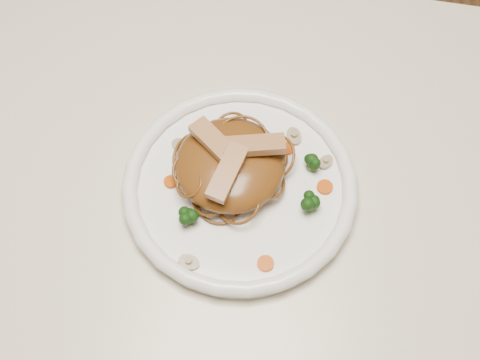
# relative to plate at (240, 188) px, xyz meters

# --- Properties ---
(ground) EXTENTS (4.00, 4.00, 0.00)m
(ground) POSITION_rel_plate_xyz_m (-0.04, -0.01, -0.76)
(ground) COLOR brown
(ground) RESTS_ON ground
(table) EXTENTS (1.20, 0.80, 0.75)m
(table) POSITION_rel_plate_xyz_m (-0.04, -0.01, -0.11)
(table) COLOR beige
(table) RESTS_ON ground
(plate) EXTENTS (0.38, 0.38, 0.02)m
(plate) POSITION_rel_plate_xyz_m (0.00, 0.00, 0.00)
(plate) COLOR white
(plate) RESTS_ON table
(noodle_mound) EXTENTS (0.17, 0.17, 0.05)m
(noodle_mound) POSITION_rel_plate_xyz_m (-0.02, 0.01, 0.03)
(noodle_mound) COLOR brown
(noodle_mound) RESTS_ON plate
(chicken_a) EXTENTS (0.08, 0.04, 0.01)m
(chicken_a) POSITION_rel_plate_xyz_m (0.01, 0.03, 0.06)
(chicken_a) COLOR tan
(chicken_a) RESTS_ON noodle_mound
(chicken_b) EXTENTS (0.08, 0.07, 0.01)m
(chicken_b) POSITION_rel_plate_xyz_m (-0.03, 0.02, 0.06)
(chicken_b) COLOR tan
(chicken_b) RESTS_ON noodle_mound
(chicken_c) EXTENTS (0.04, 0.08, 0.01)m
(chicken_c) POSITION_rel_plate_xyz_m (-0.01, -0.01, 0.06)
(chicken_c) COLOR tan
(chicken_c) RESTS_ON noodle_mound
(broccoli_0) EXTENTS (0.03, 0.03, 0.03)m
(broccoli_0) POSITION_rel_plate_xyz_m (0.09, 0.04, 0.02)
(broccoli_0) COLOR #0C330A
(broccoli_0) RESTS_ON plate
(broccoli_1) EXTENTS (0.02, 0.02, 0.03)m
(broccoli_1) POSITION_rel_plate_xyz_m (-0.07, 0.03, 0.02)
(broccoli_1) COLOR #0C330A
(broccoli_1) RESTS_ON plate
(broccoli_2) EXTENTS (0.04, 0.04, 0.03)m
(broccoli_2) POSITION_rel_plate_xyz_m (-0.05, -0.06, 0.02)
(broccoli_2) COLOR #0C330A
(broccoli_2) RESTS_ON plate
(broccoli_3) EXTENTS (0.03, 0.03, 0.03)m
(broccoli_3) POSITION_rel_plate_xyz_m (0.09, -0.01, 0.02)
(broccoli_3) COLOR #0C330A
(broccoli_3) RESTS_ON plate
(carrot_0) EXTENTS (0.02, 0.02, 0.00)m
(carrot_0) POSITION_rel_plate_xyz_m (0.05, 0.06, 0.01)
(carrot_0) COLOR #BF4107
(carrot_0) RESTS_ON plate
(carrot_1) EXTENTS (0.02, 0.02, 0.00)m
(carrot_1) POSITION_rel_plate_xyz_m (-0.09, -0.01, 0.01)
(carrot_1) COLOR #BF4107
(carrot_1) RESTS_ON plate
(carrot_2) EXTENTS (0.03, 0.03, 0.00)m
(carrot_2) POSITION_rel_plate_xyz_m (0.11, 0.02, 0.01)
(carrot_2) COLOR #BF4107
(carrot_2) RESTS_ON plate
(carrot_3) EXTENTS (0.02, 0.02, 0.00)m
(carrot_3) POSITION_rel_plate_xyz_m (-0.04, 0.07, 0.01)
(carrot_3) COLOR #BF4107
(carrot_3) RESTS_ON plate
(carrot_4) EXTENTS (0.02, 0.02, 0.00)m
(carrot_4) POSITION_rel_plate_xyz_m (0.05, -0.10, 0.01)
(carrot_4) COLOR #BF4107
(carrot_4) RESTS_ON plate
(mushroom_0) EXTENTS (0.03, 0.03, 0.01)m
(mushroom_0) POSITION_rel_plate_xyz_m (-0.04, -0.12, 0.01)
(mushroom_0) COLOR tan
(mushroom_0) RESTS_ON plate
(mushroom_1) EXTENTS (0.03, 0.03, 0.01)m
(mushroom_1) POSITION_rel_plate_xyz_m (0.10, 0.05, 0.01)
(mushroom_1) COLOR tan
(mushroom_1) RESTS_ON plate
(mushroom_2) EXTENTS (0.03, 0.03, 0.01)m
(mushroom_2) POSITION_rel_plate_xyz_m (-0.09, 0.04, 0.01)
(mushroom_2) COLOR tan
(mushroom_2) RESTS_ON plate
(mushroom_3) EXTENTS (0.04, 0.04, 0.01)m
(mushroom_3) POSITION_rel_plate_xyz_m (0.06, 0.08, 0.01)
(mushroom_3) COLOR tan
(mushroom_3) RESTS_ON plate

